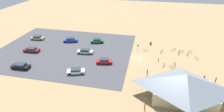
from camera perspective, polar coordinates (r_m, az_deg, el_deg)
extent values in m
plane|color=#9E7F56|center=(50.58, 8.37, -0.66)|extent=(160.00, 160.00, 0.00)
cube|color=#424247|center=(56.60, -14.91, 2.00)|extent=(40.67, 31.80, 0.05)
cube|color=#C6B28E|center=(38.19, 21.89, -11.00)|extent=(11.60, 6.90, 2.85)
pyramid|color=slate|center=(36.51, 22.70, -7.46)|extent=(14.74, 10.03, 2.94)
cylinder|color=brown|center=(43.90, 30.28, -7.53)|extent=(0.20, 0.20, 2.85)
cylinder|color=brown|center=(41.20, 11.24, -6.03)|extent=(0.20, 0.20, 2.85)
cylinder|color=brown|center=(33.71, 10.63, -15.16)|extent=(0.20, 0.20, 2.85)
cylinder|color=brown|center=(59.24, 12.42, 3.99)|extent=(0.60, 0.60, 0.90)
cylinder|color=#99999E|center=(53.95, 8.32, 2.62)|extent=(0.08, 0.08, 2.20)
cube|color=#1959B2|center=(53.60, 8.38, 3.39)|extent=(0.56, 0.04, 0.40)
torus|color=black|center=(55.05, 20.67, 0.63)|extent=(0.30, 0.63, 0.67)
torus|color=black|center=(55.91, 20.96, 1.01)|extent=(0.30, 0.63, 0.67)
cylinder|color=black|center=(55.43, 20.84, 0.92)|extent=(0.39, 0.84, 0.04)
cylinder|color=black|center=(55.23, 20.80, 0.94)|extent=(0.04, 0.04, 0.42)
cube|color=black|center=(55.14, 20.84, 1.13)|extent=(0.15, 0.22, 0.05)
cylinder|color=black|center=(55.72, 20.98, 1.19)|extent=(0.04, 0.04, 0.48)
cylinder|color=black|center=(55.62, 21.02, 1.41)|extent=(0.45, 0.22, 0.03)
torus|color=black|center=(47.84, 18.45, -3.27)|extent=(0.51, 0.61, 0.75)
torus|color=black|center=(47.29, 19.27, -3.82)|extent=(0.51, 0.61, 0.75)
cylinder|color=#1E7F38|center=(47.50, 18.88, -3.42)|extent=(0.60, 0.73, 0.04)
cylinder|color=#1E7F38|center=(47.55, 18.75, -3.21)|extent=(0.04, 0.04, 0.46)
cube|color=black|center=(47.43, 18.80, -2.97)|extent=(0.19, 0.21, 0.05)
cylinder|color=#1E7F38|center=(47.23, 19.23, -3.54)|extent=(0.04, 0.04, 0.45)
cylinder|color=black|center=(47.12, 19.28, -3.30)|extent=(0.39, 0.33, 0.03)
torus|color=black|center=(48.83, 19.76, -2.85)|extent=(0.10, 0.73, 0.73)
torus|color=black|center=(49.72, 19.54, -2.22)|extent=(0.10, 0.73, 0.73)
cylinder|color=#722D9E|center=(49.22, 19.67, -2.41)|extent=(0.12, 0.97, 0.04)
cylinder|color=#722D9E|center=(49.02, 19.72, -2.44)|extent=(0.04, 0.04, 0.40)
cube|color=black|center=(48.92, 19.76, -2.24)|extent=(0.10, 0.21, 0.05)
cylinder|color=#722D9E|center=(49.52, 19.60, -2.06)|extent=(0.04, 0.04, 0.45)
cylinder|color=black|center=(49.41, 19.65, -1.83)|extent=(0.48, 0.07, 0.03)
torus|color=black|center=(54.34, 25.95, -0.86)|extent=(0.31, 0.68, 0.72)
torus|color=black|center=(55.04, 25.40, -0.36)|extent=(0.31, 0.68, 0.72)
cylinder|color=yellow|center=(54.63, 25.70, -0.50)|extent=(0.37, 0.86, 0.04)
cylinder|color=yellow|center=(54.46, 25.82, -0.50)|extent=(0.04, 0.04, 0.44)
cube|color=black|center=(54.37, 25.87, -0.30)|extent=(0.15, 0.22, 0.05)
cylinder|color=yellow|center=(54.87, 25.50, -0.21)|extent=(0.04, 0.04, 0.43)
cylinder|color=black|center=(54.78, 25.55, -0.01)|extent=(0.46, 0.21, 0.03)
torus|color=black|center=(56.95, 18.93, 1.93)|extent=(0.61, 0.47, 0.74)
torus|color=black|center=(57.58, 19.63, 2.10)|extent=(0.61, 0.47, 0.74)
cylinder|color=#B7B7BC|center=(57.21, 19.30, 2.12)|extent=(0.73, 0.56, 0.04)
cylinder|color=#B7B7BC|center=(57.06, 19.19, 2.18)|extent=(0.04, 0.04, 0.43)
cube|color=black|center=(56.97, 19.22, 2.37)|extent=(0.21, 0.18, 0.05)
cylinder|color=#B7B7BC|center=(57.41, 19.60, 2.31)|extent=(0.04, 0.04, 0.52)
cylinder|color=black|center=(57.30, 19.64, 2.54)|extent=(0.31, 0.40, 0.03)
torus|color=black|center=(54.59, 15.56, 1.28)|extent=(0.32, 0.69, 0.73)
torus|color=black|center=(55.48, 15.94, 1.69)|extent=(0.32, 0.69, 0.73)
cylinder|color=#2347B7|center=(54.98, 15.77, 1.60)|extent=(0.40, 0.90, 0.04)
cylinder|color=#2347B7|center=(54.78, 15.71, 1.61)|extent=(0.04, 0.04, 0.43)
cube|color=black|center=(54.68, 15.74, 1.81)|extent=(0.15, 0.22, 0.05)
cylinder|color=#2347B7|center=(55.30, 15.93, 1.85)|extent=(0.04, 0.04, 0.44)
cylinder|color=black|center=(55.20, 15.96, 2.05)|extent=(0.46, 0.21, 0.03)
torus|color=black|center=(56.24, 23.44, 0.66)|extent=(0.36, 0.58, 0.65)
torus|color=black|center=(55.38, 23.08, 0.30)|extent=(0.36, 0.58, 0.65)
cylinder|color=silver|center=(55.76, 23.28, 0.57)|extent=(0.48, 0.82, 0.04)
cylinder|color=silver|center=(55.88, 23.36, 0.72)|extent=(0.04, 0.04, 0.40)
cube|color=black|center=(55.80, 23.40, 0.90)|extent=(0.17, 0.21, 0.05)
cylinder|color=silver|center=(55.38, 23.15, 0.51)|extent=(0.04, 0.04, 0.39)
cylinder|color=black|center=(55.29, 23.19, 0.69)|extent=(0.43, 0.26, 0.03)
torus|color=black|center=(56.90, 20.83, 1.52)|extent=(0.68, 0.11, 0.68)
torus|color=black|center=(56.99, 21.88, 1.36)|extent=(0.68, 0.11, 0.68)
cylinder|color=red|center=(56.90, 21.38, 1.54)|extent=(0.98, 0.14, 0.04)
cylinder|color=red|center=(56.85, 21.20, 1.63)|extent=(0.04, 0.04, 0.36)
cube|color=black|center=(56.78, 21.23, 1.79)|extent=(0.21, 0.10, 0.05)
cylinder|color=red|center=(56.88, 21.82, 1.58)|extent=(0.04, 0.04, 0.46)
cylinder|color=black|center=(56.79, 21.86, 1.79)|extent=(0.08, 0.48, 0.03)
torus|color=black|center=(54.65, 10.21, 1.93)|extent=(0.68, 0.06, 0.68)
torus|color=black|center=(54.68, 11.30, 1.83)|extent=(0.68, 0.06, 0.68)
cylinder|color=#197A7F|center=(54.62, 10.77, 1.98)|extent=(0.96, 0.06, 0.04)
cylinder|color=#197A7F|center=(54.57, 10.58, 2.09)|extent=(0.04, 0.04, 0.40)
cube|color=black|center=(54.48, 10.60, 2.28)|extent=(0.20, 0.09, 0.05)
cylinder|color=#197A7F|center=(54.57, 11.21, 2.07)|extent=(0.04, 0.04, 0.49)
cylinder|color=black|center=(54.46, 11.24, 2.30)|extent=(0.05, 0.48, 0.03)
torus|color=black|center=(47.62, 16.20, -3.12)|extent=(0.29, 0.63, 0.66)
torus|color=black|center=(48.53, 16.65, -2.55)|extent=(0.29, 0.63, 0.66)
cylinder|color=orange|center=(48.02, 16.44, -2.72)|extent=(0.42, 0.94, 0.04)
cylinder|color=orange|center=(47.80, 16.38, -2.71)|extent=(0.04, 0.04, 0.44)
cube|color=black|center=(47.69, 16.42, -2.49)|extent=(0.15, 0.22, 0.05)
cylinder|color=orange|center=(48.33, 16.64, -2.39)|extent=(0.04, 0.04, 0.43)
cylinder|color=black|center=(48.23, 16.67, -2.18)|extent=(0.46, 0.22, 0.03)
torus|color=black|center=(50.55, 14.69, -0.95)|extent=(0.07, 0.65, 0.65)
torus|color=black|center=(49.60, 14.76, -1.56)|extent=(0.07, 0.65, 0.65)
cylinder|color=black|center=(50.02, 14.74, -1.14)|extent=(0.08, 1.00, 0.04)
cylinder|color=black|center=(50.14, 14.74, -0.93)|extent=(0.04, 0.04, 0.43)
cube|color=black|center=(50.04, 14.77, -0.71)|extent=(0.09, 0.20, 0.05)
cylinder|color=black|center=(49.60, 14.78, -1.30)|extent=(0.04, 0.04, 0.39)
cylinder|color=black|center=(49.51, 14.81, -1.11)|extent=(0.48, 0.05, 0.03)
torus|color=black|center=(57.29, 24.26, 1.02)|extent=(0.46, 0.60, 0.72)
torus|color=black|center=(57.85, 23.58, 1.43)|extent=(0.46, 0.60, 0.72)
cylinder|color=#1E7F38|center=(57.52, 23.94, 1.33)|extent=(0.56, 0.74, 0.04)
cylinder|color=#1E7F38|center=(57.37, 24.09, 1.36)|extent=(0.04, 0.04, 0.47)
cube|color=black|center=(57.27, 24.13, 1.57)|extent=(0.18, 0.21, 0.05)
cylinder|color=#1E7F38|center=(57.68, 23.70, 1.62)|extent=(0.04, 0.04, 0.51)
cylinder|color=black|center=(57.58, 23.75, 1.84)|extent=(0.40, 0.31, 0.03)
cube|color=tan|center=(66.91, -22.93, 5.37)|extent=(4.59, 2.32, 0.62)
cube|color=#2D3842|center=(66.70, -23.02, 5.84)|extent=(2.63, 1.89, 0.58)
cylinder|color=black|center=(67.06, -24.33, 4.93)|extent=(0.66, 0.29, 0.64)
cylinder|color=black|center=(68.36, -23.71, 5.49)|extent=(0.66, 0.29, 0.64)
cylinder|color=black|center=(65.63, -22.04, 4.91)|extent=(0.66, 0.29, 0.64)
cylinder|color=black|center=(66.96, -21.45, 5.48)|extent=(0.66, 0.29, 0.64)
cube|color=black|center=(50.73, -27.41, -3.03)|extent=(4.63, 2.03, 0.62)
cube|color=#2D3842|center=(50.46, -27.56, -2.46)|extent=(2.61, 1.74, 0.55)
cylinder|color=black|center=(51.23, -29.28, -3.50)|extent=(0.65, 0.24, 0.64)
cylinder|color=black|center=(52.31, -28.21, -2.56)|extent=(0.65, 0.24, 0.64)
cylinder|color=black|center=(49.38, -26.45, -3.95)|extent=(0.65, 0.24, 0.64)
cylinder|color=black|center=(50.50, -25.41, -2.96)|extent=(0.65, 0.24, 0.64)
cube|color=#BCBCC1|center=(52.90, -8.68, 1.38)|extent=(4.81, 2.25, 0.57)
cube|color=#2D3842|center=(52.64, -8.72, 1.94)|extent=(2.75, 1.82, 0.59)
cylinder|color=black|center=(52.73, -10.53, 0.89)|extent=(0.66, 0.28, 0.64)
cylinder|color=black|center=(54.05, -10.10, 1.66)|extent=(0.66, 0.28, 0.64)
cylinder|color=black|center=(51.95, -7.18, 0.73)|extent=(0.66, 0.28, 0.64)
cylinder|color=black|center=(53.29, -6.82, 1.51)|extent=(0.66, 0.28, 0.64)
cube|color=white|center=(44.08, -11.57, -4.90)|extent=(4.61, 2.90, 0.59)
cube|color=#2D3842|center=(43.79, -11.64, -4.31)|extent=(2.74, 2.17, 0.49)
cylinder|color=black|center=(43.78, -13.55, -5.71)|extent=(0.68, 0.39, 0.64)
cylinder|color=black|center=(45.05, -13.29, -4.61)|extent=(0.68, 0.39, 0.64)
cylinder|color=black|center=(43.37, -9.74, -5.63)|extent=(0.68, 0.39, 0.64)
cylinder|color=black|center=(44.65, -9.59, -4.51)|extent=(0.68, 0.39, 0.64)
cube|color=#1E6B3D|center=(59.40, -4.88, 4.82)|extent=(4.61, 2.88, 0.67)
cube|color=#2D3842|center=(59.15, -4.90, 5.38)|extent=(2.74, 2.15, 0.59)
cylinder|color=black|center=(58.84, -6.29, 4.26)|extent=(0.68, 0.39, 0.64)
cylinder|color=black|center=(60.23, -6.26, 4.85)|extent=(0.68, 0.39, 0.64)
cylinder|color=black|center=(58.80, -3.44, 4.37)|extent=(0.68, 0.39, 0.64)
cylinder|color=black|center=(60.19, -3.47, 4.96)|extent=(0.68, 0.39, 0.64)
cube|color=red|center=(47.27, -2.54, -1.79)|extent=(4.47, 2.48, 0.61)
cube|color=#2D3842|center=(46.97, -2.55, -1.16)|extent=(2.61, 1.93, 0.58)
cylinder|color=black|center=(46.84, -4.34, -2.45)|extent=(0.67, 0.34, 0.64)
cylinder|color=black|center=(48.12, -4.19, -1.53)|extent=(0.67, 0.34, 0.64)
cylinder|color=black|center=(46.67, -0.82, -2.49)|extent=(0.67, 0.34, 0.64)
cylinder|color=black|center=(47.95, -0.76, -1.57)|extent=(0.67, 0.34, 0.64)
cube|color=#1E42B2|center=(61.52, -13.22, 4.99)|extent=(5.01, 3.15, 0.65)
cube|color=#2D3842|center=(61.28, -13.28, 5.53)|extent=(2.98, 2.34, 0.60)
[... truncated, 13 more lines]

